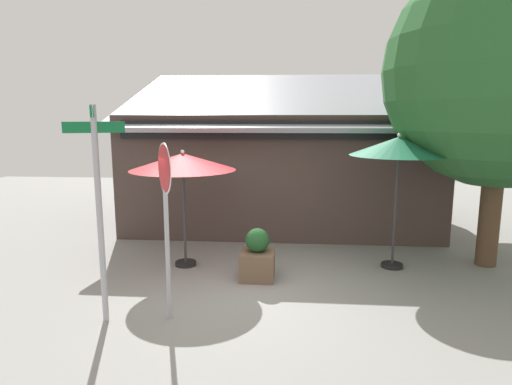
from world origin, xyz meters
TOP-DOWN VIEW (x-y plane):
  - ground_plane at (0.00, 0.00)m, footprint 28.00×28.00m
  - cafe_building at (0.56, 5.62)m, footprint 8.76×5.62m
  - street_sign_post at (-1.95, -1.29)m, footprint 0.80×0.86m
  - stop_sign at (-0.99, -1.13)m, footprint 0.39×0.66m
  - patio_umbrella_crimson_left at (-1.33, 1.30)m, footprint 2.16×2.16m
  - patio_umbrella_forest_green_center at (2.99, 1.53)m, footprint 1.94×1.94m
  - sidewalk_planter at (0.24, 0.66)m, footprint 0.65×0.65m

SIDE VIEW (x-z plane):
  - ground_plane at x=0.00m, z-range -0.10..0.00m
  - sidewalk_planter at x=0.24m, z-range -0.08..0.92m
  - cafe_building at x=0.56m, z-range -0.60..3.92m
  - stop_sign at x=-0.99m, z-range 0.53..3.26m
  - street_sign_post at x=-1.95m, z-range 0.35..3.62m
  - patio_umbrella_crimson_left at x=-1.33m, z-range 0.95..3.39m
  - patio_umbrella_forest_green_center at x=2.99m, z-range 1.10..3.88m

